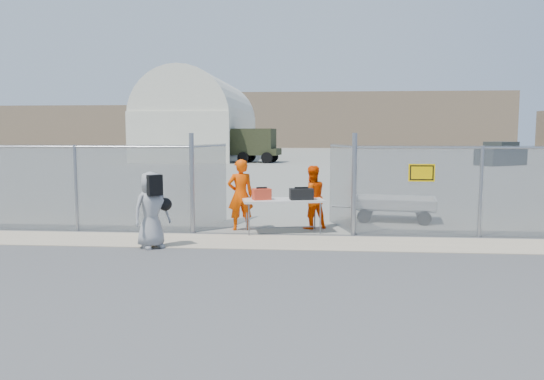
# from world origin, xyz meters

# --- Properties ---
(ground) EXTENTS (160.00, 160.00, 0.00)m
(ground) POSITION_xyz_m (0.00, 0.00, 0.00)
(ground) COLOR #3F3F3F
(tarmac_inside) EXTENTS (160.00, 80.00, 0.01)m
(tarmac_inside) POSITION_xyz_m (0.00, 42.00, 0.01)
(tarmac_inside) COLOR gray
(tarmac_inside) RESTS_ON ground
(dirt_strip) EXTENTS (44.00, 1.60, 0.01)m
(dirt_strip) POSITION_xyz_m (0.00, 1.00, 0.01)
(dirt_strip) COLOR #C3B08F
(dirt_strip) RESTS_ON ground
(distant_hills) EXTENTS (140.00, 6.00, 9.00)m
(distant_hills) POSITION_xyz_m (5.00, 78.00, 4.50)
(distant_hills) COLOR #7F684F
(distant_hills) RESTS_ON ground
(chain_link_fence) EXTENTS (40.00, 0.20, 2.20)m
(chain_link_fence) POSITION_xyz_m (0.00, 2.00, 1.10)
(chain_link_fence) COLOR gray
(chain_link_fence) RESTS_ON ground
(quonset_hangar) EXTENTS (9.00, 18.00, 8.00)m
(quonset_hangar) POSITION_xyz_m (-10.00, 40.00, 4.00)
(quonset_hangar) COLOR silver
(quonset_hangar) RESTS_ON ground
(folding_table) EXTENTS (2.12, 1.23, 0.85)m
(folding_table) POSITION_xyz_m (0.26, 2.22, 0.42)
(folding_table) COLOR silver
(folding_table) RESTS_ON ground
(orange_bag) EXTENTS (0.52, 0.43, 0.28)m
(orange_bag) POSITION_xyz_m (-0.27, 2.09, 0.99)
(orange_bag) COLOR red
(orange_bag) RESTS_ON folding_table
(black_duffel) EXTENTS (0.63, 0.44, 0.28)m
(black_duffel) POSITION_xyz_m (0.72, 2.18, 0.99)
(black_duffel) COLOR black
(black_duffel) RESTS_ON folding_table
(security_worker_left) EXTENTS (0.78, 0.63, 1.83)m
(security_worker_left) POSITION_xyz_m (-0.85, 2.45, 0.92)
(security_worker_left) COLOR #FF4900
(security_worker_left) RESTS_ON ground
(security_worker_right) EXTENTS (0.99, 0.89, 1.65)m
(security_worker_right) POSITION_xyz_m (0.97, 2.83, 0.83)
(security_worker_right) COLOR #FF4900
(security_worker_right) RESTS_ON ground
(visitor) EXTENTS (0.96, 0.94, 1.67)m
(visitor) POSITION_xyz_m (-2.48, 0.22, 0.83)
(visitor) COLOR gray
(visitor) RESTS_ON ground
(utility_trailer) EXTENTS (3.13, 1.94, 0.71)m
(utility_trailer) POSITION_xyz_m (3.31, 4.28, 0.36)
(utility_trailer) COLOR silver
(utility_trailer) RESTS_ON ground
(military_truck) EXTENTS (6.17, 2.98, 2.83)m
(military_truck) POSITION_xyz_m (-4.90, 33.37, 1.41)
(military_truck) COLOR #2D311B
(military_truck) RESTS_ON ground
(parked_vehicle_near) EXTENTS (4.23, 3.61, 1.76)m
(parked_vehicle_near) POSITION_xyz_m (15.14, 30.81, 0.88)
(parked_vehicle_near) COLOR #2C312D
(parked_vehicle_near) RESTS_ON ground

